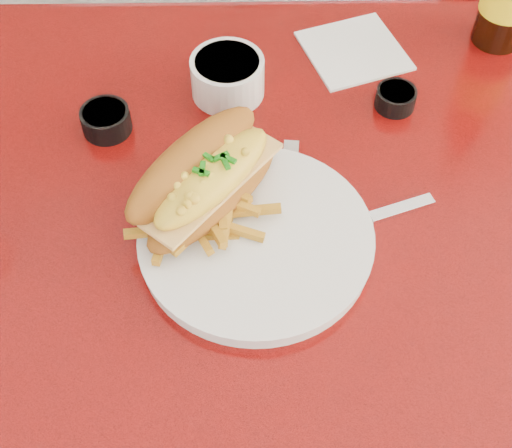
{
  "coord_description": "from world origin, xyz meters",
  "views": [
    {
      "loc": [
        -0.04,
        -0.53,
        1.44
      ],
      "look_at": [
        -0.03,
        -0.06,
        0.81
      ],
      "focal_mm": 50.0,
      "sensor_mm": 36.0,
      "label": 1
    }
  ],
  "objects_px": {
    "gravy_ramekin": "(228,76)",
    "dinner_plate": "(256,239)",
    "fork": "(288,186)",
    "diner_table": "(279,274)",
    "booth_bench_far": "(264,63)",
    "sauce_cup_left": "(106,119)",
    "knife": "(362,221)",
    "mac_hoagie": "(206,178)",
    "sauce_cup_right": "(396,98)"
  },
  "relations": [
    {
      "from": "knife",
      "to": "gravy_ramekin",
      "type": "bearing_deg",
      "value": 105.51
    },
    {
      "from": "dinner_plate",
      "to": "gravy_ramekin",
      "type": "distance_m",
      "value": 0.26
    },
    {
      "from": "dinner_plate",
      "to": "sauce_cup_right",
      "type": "height_order",
      "value": "sauce_cup_right"
    },
    {
      "from": "knife",
      "to": "mac_hoagie",
      "type": "bearing_deg",
      "value": 152.81
    },
    {
      "from": "dinner_plate",
      "to": "sauce_cup_left",
      "type": "xyz_separation_m",
      "value": [
        -0.19,
        0.19,
        0.01
      ]
    },
    {
      "from": "sauce_cup_right",
      "to": "gravy_ramekin",
      "type": "bearing_deg",
      "value": 172.35
    },
    {
      "from": "sauce_cup_right",
      "to": "diner_table",
      "type": "bearing_deg",
      "value": -134.1
    },
    {
      "from": "booth_bench_far",
      "to": "knife",
      "type": "distance_m",
      "value": 0.98
    },
    {
      "from": "dinner_plate",
      "to": "fork",
      "type": "height_order",
      "value": "same"
    },
    {
      "from": "booth_bench_far",
      "to": "knife",
      "type": "height_order",
      "value": "booth_bench_far"
    },
    {
      "from": "sauce_cup_left",
      "to": "sauce_cup_right",
      "type": "distance_m",
      "value": 0.38
    },
    {
      "from": "gravy_ramekin",
      "to": "dinner_plate",
      "type": "bearing_deg",
      "value": -82.47
    },
    {
      "from": "mac_hoagie",
      "to": "sauce_cup_left",
      "type": "relative_size",
      "value": 3.39
    },
    {
      "from": "diner_table",
      "to": "mac_hoagie",
      "type": "height_order",
      "value": "mac_hoagie"
    },
    {
      "from": "gravy_ramekin",
      "to": "sauce_cup_left",
      "type": "bearing_deg",
      "value": -156.88
    },
    {
      "from": "dinner_plate",
      "to": "sauce_cup_left",
      "type": "relative_size",
      "value": 5.3
    },
    {
      "from": "booth_bench_far",
      "to": "sauce_cup_left",
      "type": "relative_size",
      "value": 18.03
    },
    {
      "from": "fork",
      "to": "sauce_cup_left",
      "type": "distance_m",
      "value": 0.26
    },
    {
      "from": "fork",
      "to": "gravy_ramekin",
      "type": "xyz_separation_m",
      "value": [
        -0.07,
        0.18,
        0.01
      ]
    },
    {
      "from": "booth_bench_far",
      "to": "sauce_cup_right",
      "type": "bearing_deg",
      "value": -76.61
    },
    {
      "from": "dinner_plate",
      "to": "fork",
      "type": "relative_size",
      "value": 2.3
    },
    {
      "from": "diner_table",
      "to": "gravy_ramekin",
      "type": "relative_size",
      "value": 9.57
    },
    {
      "from": "fork",
      "to": "diner_table",
      "type": "bearing_deg",
      "value": 147.02
    },
    {
      "from": "diner_table",
      "to": "booth_bench_far",
      "type": "xyz_separation_m",
      "value": [
        0.0,
        0.81,
        -0.32
      ]
    },
    {
      "from": "mac_hoagie",
      "to": "sauce_cup_right",
      "type": "height_order",
      "value": "mac_hoagie"
    },
    {
      "from": "booth_bench_far",
      "to": "fork",
      "type": "height_order",
      "value": "booth_bench_far"
    },
    {
      "from": "diner_table",
      "to": "fork",
      "type": "bearing_deg",
      "value": 51.25
    },
    {
      "from": "booth_bench_far",
      "to": "gravy_ramekin",
      "type": "relative_size",
      "value": 9.33
    },
    {
      "from": "dinner_plate",
      "to": "gravy_ramekin",
      "type": "height_order",
      "value": "gravy_ramekin"
    },
    {
      "from": "gravy_ramekin",
      "to": "knife",
      "type": "distance_m",
      "value": 0.28
    },
    {
      "from": "booth_bench_far",
      "to": "gravy_ramekin",
      "type": "bearing_deg",
      "value": -96.14
    },
    {
      "from": "diner_table",
      "to": "booth_bench_far",
      "type": "distance_m",
      "value": 0.87
    },
    {
      "from": "fork",
      "to": "sauce_cup_left",
      "type": "relative_size",
      "value": 2.3
    },
    {
      "from": "knife",
      "to": "sauce_cup_right",
      "type": "bearing_deg",
      "value": 52.18
    },
    {
      "from": "mac_hoagie",
      "to": "gravy_ramekin",
      "type": "height_order",
      "value": "mac_hoagie"
    },
    {
      "from": "gravy_ramekin",
      "to": "sauce_cup_left",
      "type": "distance_m",
      "value": 0.17
    },
    {
      "from": "fork",
      "to": "knife",
      "type": "xyz_separation_m",
      "value": [
        0.09,
        -0.04,
        -0.02
      ]
    },
    {
      "from": "dinner_plate",
      "to": "gravy_ramekin",
      "type": "relative_size",
      "value": 2.75
    },
    {
      "from": "sauce_cup_left",
      "to": "knife",
      "type": "bearing_deg",
      "value": -26.6
    },
    {
      "from": "sauce_cup_right",
      "to": "knife",
      "type": "height_order",
      "value": "sauce_cup_right"
    },
    {
      "from": "dinner_plate",
      "to": "mac_hoagie",
      "type": "xyz_separation_m",
      "value": [
        -0.06,
        0.05,
        0.05
      ]
    },
    {
      "from": "booth_bench_far",
      "to": "sauce_cup_left",
      "type": "distance_m",
      "value": 0.88
    },
    {
      "from": "mac_hoagie",
      "to": "booth_bench_far",
      "type": "bearing_deg",
      "value": 33.44
    },
    {
      "from": "booth_bench_far",
      "to": "sauce_cup_left",
      "type": "height_order",
      "value": "booth_bench_far"
    },
    {
      "from": "booth_bench_far",
      "to": "gravy_ramekin",
      "type": "distance_m",
      "value": 0.81
    },
    {
      "from": "fork",
      "to": "dinner_plate",
      "type": "bearing_deg",
      "value": 156.7
    },
    {
      "from": "sauce_cup_right",
      "to": "knife",
      "type": "bearing_deg",
      "value": -108.06
    },
    {
      "from": "sauce_cup_left",
      "to": "knife",
      "type": "distance_m",
      "value": 0.35
    },
    {
      "from": "diner_table",
      "to": "fork",
      "type": "distance_m",
      "value": 0.18
    },
    {
      "from": "booth_bench_far",
      "to": "dinner_plate",
      "type": "xyz_separation_m",
      "value": [
        -0.03,
        -0.87,
        0.49
      ]
    }
  ]
}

